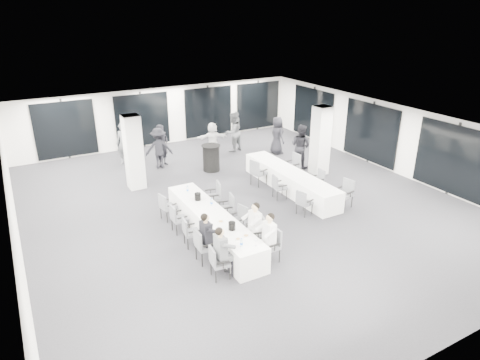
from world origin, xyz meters
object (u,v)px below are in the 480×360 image
object	(u,v)px
ice_bucket_far	(198,197)
chair_main_left_fourth	(177,217)
chair_main_left_second	(203,244)
chair_main_right_fourth	(228,207)
cocktail_table	(211,158)
banquet_table_side	(290,181)
chair_side_left_near	(303,201)
chair_side_right_mid	(318,179)
chair_side_right_near	(346,192)
chair_main_left_near	(217,261)
chair_main_right_far	(215,195)
chair_main_left_far	(166,205)
standing_guest_d	(237,124)
chair_side_left_mid	(278,186)
standing_guest_b	(233,130)
standing_guest_a	(162,143)
standing_guest_f	(212,137)
chair_main_right_mid	(240,218)
chair_side_left_far	(257,171)
ice_bucket_near	(232,226)
standing_guest_g	(124,141)
standing_guest_c	(159,146)
chair_main_left_mid	(189,231)
banquet_table_main	(213,225)
standing_guest_e	(277,133)
chair_main_right_second	(258,231)
standing_guest_h	(301,143)
chair_main_right_near	(272,243)
chair_side_right_far	(293,164)

from	to	relation	value
ice_bucket_far	chair_main_left_fourth	bearing A→B (deg)	-157.81
chair_main_left_second	chair_main_right_fourth	world-z (taller)	chair_main_left_second
cocktail_table	banquet_table_side	bearing A→B (deg)	-62.92
chair_side_left_near	chair_side_right_mid	bearing A→B (deg)	114.30
ice_bucket_far	chair_side_right_near	bearing A→B (deg)	-16.66
chair_main_left_near	chair_main_right_far	bearing A→B (deg)	161.96
chair_main_left_far	standing_guest_d	xyz separation A→B (m)	(6.22, 6.65, 0.34)
chair_main_right_fourth	chair_side_left_mid	xyz separation A→B (m)	(2.39, 0.70, -0.03)
cocktail_table	standing_guest_b	bearing A→B (deg)	42.15
standing_guest_a	standing_guest_f	bearing A→B (deg)	-29.00
chair_side_left_near	standing_guest_a	xyz separation A→B (m)	(-2.41, 6.76, 0.54)
chair_side_left_near	chair_main_right_mid	bearing A→B (deg)	-102.87
chair_side_left_far	ice_bucket_near	size ratio (longest dim) A/B	4.47
standing_guest_g	chair_side_right_mid	bearing A→B (deg)	-15.12
chair_main_right_far	chair_side_left_mid	xyz separation A→B (m)	(2.38, -0.26, -0.07)
chair_main_right_mid	chair_main_left_far	bearing A→B (deg)	26.39
standing_guest_c	ice_bucket_near	distance (m)	7.55
chair_main_left_near	chair_main_left_mid	world-z (taller)	chair_main_left_near
banquet_table_main	ice_bucket_far	bearing A→B (deg)	89.00
standing_guest_a	ice_bucket_near	bearing A→B (deg)	-130.30
standing_guest_e	chair_main_right_far	bearing A→B (deg)	127.81
banquet_table_main	standing_guest_e	distance (m)	8.22
chair_main_right_second	ice_bucket_far	bearing A→B (deg)	32.48
banquet_table_main	standing_guest_h	distance (m)	6.92
standing_guest_b	standing_guest_h	bearing A→B (deg)	96.00
chair_side_left_far	ice_bucket_near	world-z (taller)	chair_side_left_far
chair_main_right_fourth	standing_guest_e	xyz separation A→B (m)	(5.19, 4.96, 0.45)
banquet_table_main	chair_main_left_near	size ratio (longest dim) A/B	5.65
standing_guest_h	ice_bucket_far	size ratio (longest dim) A/B	9.11
chair_side_left_mid	standing_guest_g	world-z (taller)	standing_guest_g
chair_main_left_second	chair_side_left_near	size ratio (longest dim) A/B	1.14
chair_main_right_far	ice_bucket_far	distance (m)	0.99
chair_main_right_fourth	standing_guest_g	size ratio (longest dim) A/B	0.45
chair_main_left_second	standing_guest_g	size ratio (longest dim) A/B	0.47
banquet_table_main	chair_main_left_fourth	bearing A→B (deg)	138.20
standing_guest_a	standing_guest_g	world-z (taller)	standing_guest_g
chair_side_left_far	standing_guest_c	size ratio (longest dim) A/B	0.51
standing_guest_a	chair_main_right_near	bearing A→B (deg)	-124.52
chair_side_left_mid	standing_guest_a	size ratio (longest dim) A/B	0.43
chair_side_left_mid	standing_guest_d	distance (m)	7.38
chair_main_left_mid	chair_side_left_far	distance (m)	4.97
chair_main_right_second	chair_side_right_far	xyz separation A→B (m)	(4.05, 3.93, 0.02)
chair_main_left_far	standing_guest_h	bearing A→B (deg)	94.28
chair_main_right_mid	chair_side_left_near	bearing A→B (deg)	-104.16
chair_main_left_near	standing_guest_c	size ratio (longest dim) A/B	0.45
standing_guest_h	standing_guest_f	bearing A→B (deg)	18.81
chair_main_left_fourth	chair_main_left_far	distance (m)	0.95
chair_main_left_near	chair_main_left_far	world-z (taller)	chair_main_left_far
chair_side_right_near	standing_guest_c	xyz separation A→B (m)	(-4.28, 6.76, 0.43)
cocktail_table	chair_main_right_near	bearing A→B (deg)	-102.37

